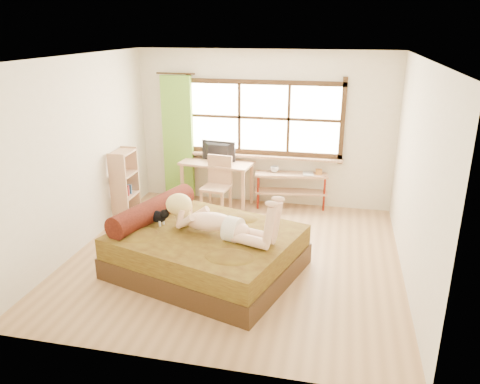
% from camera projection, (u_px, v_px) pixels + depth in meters
% --- Properties ---
extents(floor, '(4.50, 4.50, 0.00)m').
position_uv_depth(floor, '(235.00, 257.00, 6.57)').
color(floor, '#9E754C').
rests_on(floor, ground).
extents(ceiling, '(4.50, 4.50, 0.00)m').
position_uv_depth(ceiling, '(235.00, 57.00, 5.66)').
color(ceiling, white).
rests_on(ceiling, wall_back).
extents(wall_back, '(4.50, 0.00, 4.50)m').
position_uv_depth(wall_back, '(264.00, 129.00, 8.19)').
color(wall_back, silver).
rests_on(wall_back, floor).
extents(wall_front, '(4.50, 0.00, 4.50)m').
position_uv_depth(wall_front, '(177.00, 236.00, 4.05)').
color(wall_front, silver).
rests_on(wall_front, floor).
extents(wall_left, '(0.00, 4.50, 4.50)m').
position_uv_depth(wall_left, '(79.00, 155.00, 6.57)').
color(wall_left, silver).
rests_on(wall_left, floor).
extents(wall_right, '(0.00, 4.50, 4.50)m').
position_uv_depth(wall_right, '(416.00, 176.00, 5.66)').
color(wall_right, silver).
rests_on(wall_right, floor).
extents(window, '(2.80, 0.16, 1.46)m').
position_uv_depth(window, '(264.00, 121.00, 8.11)').
color(window, '#FFEDBF').
rests_on(window, wall_back).
extents(curtain, '(0.55, 0.10, 2.20)m').
position_uv_depth(curtain, '(178.00, 138.00, 8.46)').
color(curtain, olive).
rests_on(curtain, wall_back).
extents(bed, '(2.65, 2.36, 0.85)m').
position_uv_depth(bed, '(203.00, 249.00, 6.14)').
color(bed, '#311F0E').
rests_on(bed, floor).
extents(woman, '(1.62, 0.88, 0.67)m').
position_uv_depth(woman, '(216.00, 210.00, 5.84)').
color(woman, beige).
rests_on(woman, bed).
extents(kitten, '(0.36, 0.23, 0.27)m').
position_uv_depth(kitten, '(156.00, 215.00, 6.22)').
color(kitten, black).
rests_on(kitten, bed).
extents(desk, '(1.32, 0.74, 0.79)m').
position_uv_depth(desk, '(217.00, 168.00, 8.30)').
color(desk, tan).
rests_on(desk, floor).
extents(monitor, '(0.63, 0.16, 0.36)m').
position_uv_depth(monitor, '(217.00, 152.00, 8.25)').
color(monitor, black).
rests_on(monitor, desk).
extents(chair, '(0.49, 0.49, 0.99)m').
position_uv_depth(chair, '(218.00, 182.00, 7.99)').
color(chair, tan).
rests_on(chair, floor).
extents(pipe_shelf, '(1.29, 0.48, 0.71)m').
position_uv_depth(pipe_shelf, '(292.00, 183.00, 8.21)').
color(pipe_shelf, tan).
rests_on(pipe_shelf, floor).
extents(cup, '(0.15, 0.15, 0.11)m').
position_uv_depth(cup, '(274.00, 169.00, 8.20)').
color(cup, gray).
rests_on(cup, pipe_shelf).
extents(book, '(0.21, 0.27, 0.02)m').
position_uv_depth(book, '(303.00, 174.00, 8.11)').
color(book, gray).
rests_on(book, pipe_shelf).
extents(bookshelf, '(0.30, 0.52, 1.18)m').
position_uv_depth(bookshelf, '(125.00, 185.00, 7.67)').
color(bookshelf, tan).
rests_on(bookshelf, floor).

